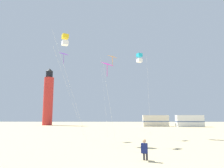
# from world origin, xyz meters

# --- Properties ---
(kite_flyer_standing) EXTENTS (0.43, 0.55, 1.16)m
(kite_flyer_standing) POSITION_xyz_m (0.85, 5.32, 0.61)
(kite_flyer_standing) COLOR navy
(kite_flyer_standing) RESTS_ON ground
(kite_box_gold) EXTENTS (3.17, 3.02, 10.80)m
(kite_box_gold) POSITION_xyz_m (-5.99, 14.35, 10.20)
(kite_box_gold) COLOR silver
(kite_box_gold) RESTS_ON ground
(kite_diamond_magenta) EXTENTS (1.43, 1.43, 7.41)m
(kite_diamond_magenta) POSITION_xyz_m (-1.54, 12.63, 6.95)
(kite_diamond_magenta) COLOR silver
(kite_diamond_magenta) RESTS_ON ground
(kite_box_cyan) EXTENTS (1.69, 2.04, 10.45)m
(kite_box_cyan) POSITION_xyz_m (2.25, 20.16, 9.85)
(kite_box_cyan) COLOR silver
(kite_box_cyan) RESTS_ON ground
(kite_diamond_orange) EXTENTS (2.12, 2.12, 10.02)m
(kite_diamond_orange) POSITION_xyz_m (-1.29, 19.25, 9.40)
(kite_diamond_orange) COLOR silver
(kite_diamond_orange) RESTS_ON ground
(kite_diamond_violet) EXTENTS (3.37, 3.37, 9.96)m
(kite_diamond_violet) POSITION_xyz_m (-6.85, 17.59, 9.32)
(kite_diamond_violet) COLOR silver
(kite_diamond_violet) RESTS_ON ground
(lighthouse_distant) EXTENTS (2.80, 2.80, 16.80)m
(lighthouse_distant) POSITION_xyz_m (-20.97, 55.93, 7.84)
(lighthouse_distant) COLOR red
(lighthouse_distant) RESTS_ON ground
(rv_van_cream) EXTENTS (6.47, 2.42, 2.80)m
(rv_van_cream) POSITION_xyz_m (9.08, 48.96, 1.39)
(rv_van_cream) COLOR beige
(rv_van_cream) RESTS_ON ground
(rv_van_white) EXTENTS (6.53, 2.59, 2.80)m
(rv_van_white) POSITION_xyz_m (16.96, 46.80, 1.39)
(rv_van_white) COLOR white
(rv_van_white) RESTS_ON ground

